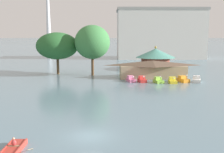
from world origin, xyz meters
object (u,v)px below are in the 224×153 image
pedal_boat_yellow (173,81)px  rowboat_with_rower (13,150)px  shoreline_tree_mid (92,42)px  shoreline_tree_tall_left (57,46)px  pedal_boat_lime (158,80)px  boathouse (152,69)px  pedal_boat_pink (131,79)px  pedal_boat_white (196,80)px  pedal_boat_red (142,80)px  green_roof_pavilion (155,57)px  pedal_boat_orange (183,79)px  background_building_block (160,34)px

pedal_boat_yellow → rowboat_with_rower: bearing=-33.9°
shoreline_tree_mid → shoreline_tree_tall_left: bearing=165.3°
pedal_boat_lime → boathouse: bearing=163.9°
pedal_boat_pink → pedal_boat_white: size_ratio=1.12×
rowboat_with_rower → pedal_boat_lime: size_ratio=1.53×
pedal_boat_pink → boathouse: bearing=117.8°
boathouse → pedal_boat_lime: bearing=-88.8°
pedal_boat_red → pedal_boat_white: 11.71m
rowboat_with_rower → green_roof_pavilion: size_ratio=0.34×
boathouse → pedal_boat_orange: bearing=-46.1°
pedal_boat_orange → pedal_boat_pink: bearing=-113.0°
rowboat_with_rower → shoreline_tree_tall_left: size_ratio=0.37×
pedal_boat_pink → pedal_boat_red: (2.36, -0.69, 0.02)m
shoreline_tree_mid → rowboat_with_rower: bearing=-95.6°
pedal_boat_yellow → boathouse: 8.19m
pedal_boat_red → pedal_boat_orange: 8.91m
pedal_boat_lime → shoreline_tree_tall_left: 28.17m
shoreline_tree_mid → background_building_block: background_building_block is taller
pedal_boat_lime → green_roof_pavilion: size_ratio=0.22×
pedal_boat_lime → green_roof_pavilion: bearing=154.4°
rowboat_with_rower → pedal_boat_yellow: bearing=147.6°
green_roof_pavilion → background_building_block: (8.72, 39.12, 7.06)m
background_building_block → pedal_boat_red: bearing=-104.3°
pedal_boat_pink → pedal_boat_yellow: pedal_boat_pink is taller
rowboat_with_rower → shoreline_tree_mid: 46.26m
green_roof_pavilion → shoreline_tree_tall_left: bearing=-161.9°
green_roof_pavilion → background_building_block: bearing=77.4°
pedal_boat_white → boathouse: 10.78m
pedal_boat_yellow → pedal_boat_white: (5.41, 0.98, 0.04)m
pedal_boat_lime → shoreline_tree_tall_left: (-23.75, 13.53, 6.81)m
pedal_boat_red → pedal_boat_lime: size_ratio=1.07×
pedal_boat_yellow → green_roof_pavilion: (0.33, 22.86, 3.09)m
pedal_boat_white → pedal_boat_lime: bearing=-67.8°
pedal_boat_white → green_roof_pavilion: green_roof_pavilion is taller
pedal_boat_yellow → background_building_block: 63.45m
pedal_boat_white → green_roof_pavilion: bearing=-148.2°
shoreline_tree_tall_left → rowboat_with_rower: bearing=-84.4°
pedal_boat_pink → green_roof_pavilion: bearing=141.5°
pedal_boat_white → shoreline_tree_mid: 26.45m
pedal_boat_lime → shoreline_tree_tall_left: size_ratio=0.24×
shoreline_tree_mid → pedal_boat_lime: bearing=-37.3°
pedal_boat_yellow → boathouse: (-3.10, 7.40, 1.65)m
pedal_boat_pink → pedal_boat_white: 14.11m
pedal_boat_lime → pedal_boat_yellow: size_ratio=1.15×
green_roof_pavilion → shoreline_tree_mid: shoreline_tree_mid is taller
boathouse → shoreline_tree_tall_left: bearing=164.4°
pedal_boat_lime → pedal_boat_yellow: 2.99m
shoreline_tree_tall_left → shoreline_tree_mid: (9.17, -2.41, 1.03)m
pedal_boat_red → pedal_boat_yellow: 6.48m
boathouse → background_building_block: bearing=77.4°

